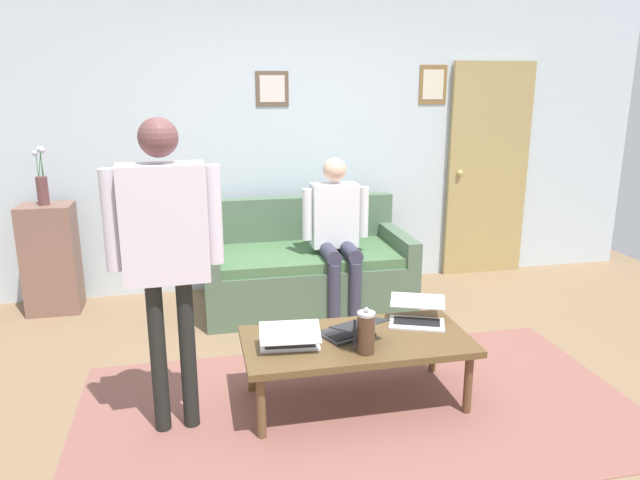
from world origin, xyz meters
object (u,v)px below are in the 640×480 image
laptop_right (290,340)px  french_press (366,332)px  coffee_table (356,344)px  laptop_center (417,315)px  flower_vase (42,184)px  person_seated (337,227)px  interior_door (488,171)px  laptop_left (350,330)px  couch (306,270)px  side_shelf (51,259)px  person_standing (165,238)px

laptop_right → french_press: bearing=157.0°
coffee_table → laptop_right: 0.41m
laptop_center → flower_vase: (2.51, -1.80, 0.62)m
flower_vase → person_seated: bearing=167.3°
interior_door → laptop_center: interior_door is taller
laptop_right → person_seated: person_seated is taller
laptop_right → french_press: size_ratio=1.35×
french_press → person_seated: bearing=-98.0°
laptop_left → french_press: 0.24m
coffee_table → laptop_center: size_ratio=3.07×
couch → french_press: (0.01, 1.86, 0.23)m
laptop_right → side_shelf: 2.59m
laptop_center → side_shelf: (2.51, -1.79, -0.00)m
couch → french_press: size_ratio=6.37×
coffee_table → interior_door: bearing=-131.4°
coffee_table → laptop_center: bearing=-160.1°
person_standing → person_seated: size_ratio=1.33×
interior_door → coffee_table: bearing=48.6°
couch → french_press: couch is taller
person_seated → interior_door: bearing=-156.4°
coffee_table → laptop_left: size_ratio=3.12×
flower_vase → person_seated: flower_vase is taller
laptop_right → person_standing: person_standing is taller
interior_door → flower_vase: interior_door is taller
laptop_left → person_seated: (-0.26, -1.41, 0.27)m
side_shelf → person_standing: person_standing is taller
interior_door → couch: (1.91, 0.51, -0.72)m
laptop_right → person_standing: bearing=2.9°
person_standing → side_shelf: bearing=-63.0°
interior_door → laptop_right: (2.32, 2.20, -0.57)m
coffee_table → french_press: bearing=89.1°
laptop_left → person_seated: 1.46m
laptop_left → interior_door: bearing=-132.2°
laptop_right → person_standing: 0.91m
flower_vase → laptop_center: bearing=144.4°
coffee_table → laptop_center: laptop_center is taller
laptop_right → person_standing: size_ratio=0.21×
laptop_left → flower_vase: bearing=-43.4°
couch → flower_vase: 2.24m
french_press → person_standing: 1.19m
coffee_table → side_shelf: 2.85m
person_seated → laptop_right: bearing=66.7°
coffee_table → person_seated: person_seated is taller
person_standing → french_press: bearing=172.6°
side_shelf → flower_vase: size_ratio=1.94×
interior_door → couch: interior_door is taller
couch → flower_vase: (2.08, -0.29, 0.77)m
interior_door → french_press: bearing=51.0°
interior_door → flower_vase: size_ratio=4.38×
coffee_table → laptop_right: laptop_right is taller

